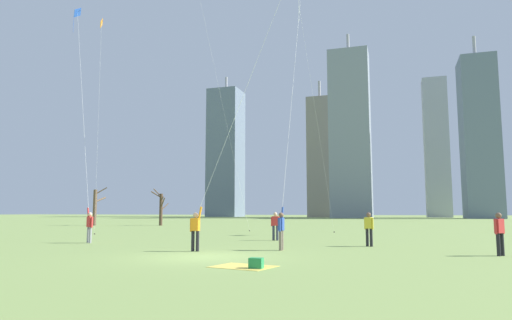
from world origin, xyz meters
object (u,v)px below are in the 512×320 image
at_px(kite_flyer_midfield_left_green, 227,144).
at_px(bystander_watching_nearby, 275,225).
at_px(bare_tree_leftmost, 95,206).
at_px(picnic_spot, 251,265).
at_px(bystander_strolling_midfield, 500,232).
at_px(bare_tree_rightmost, 161,208).
at_px(kite_flyer_midfield_right_white, 288,143).
at_px(bystander_far_off_by_trees, 369,227).
at_px(distant_kite_high_overhead_orange, 101,44).
at_px(kite_flyer_foreground_left_blue, 87,181).

xyz_separation_m(kite_flyer_midfield_left_green, bystander_watching_nearby, (-0.07, 7.92, -3.57)).
bearing_deg(bystander_watching_nearby, bare_tree_leftmost, 143.71).
relative_size(kite_flyer_midfield_left_green, bystander_watching_nearby, 10.71).
bearing_deg(picnic_spot, bystander_strolling_midfield, 38.45).
bearing_deg(kite_flyer_midfield_left_green, bare_tree_rightmost, 123.59).
relative_size(kite_flyer_midfield_right_white, picnic_spot, 8.35).
xyz_separation_m(bystander_far_off_by_trees, bare_tree_rightmost, (-25.83, 25.84, 1.23)).
xyz_separation_m(kite_flyer_midfield_right_white, bystander_watching_nearby, (-1.84, 4.31, -4.08)).
height_order(bystander_far_off_by_trees, bystander_watching_nearby, same).
relative_size(bystander_far_off_by_trees, bare_tree_rightmost, 0.37).
height_order(bystander_strolling_midfield, distant_kite_high_overhead_orange, distant_kite_high_overhead_orange).
bearing_deg(kite_flyer_midfield_right_white, kite_flyer_midfield_left_green, -116.14).
bearing_deg(bystander_watching_nearby, kite_flyer_midfield_left_green, -89.51).
relative_size(kite_flyer_midfield_left_green, picnic_spot, 8.41).
bearing_deg(kite_flyer_midfield_right_white, bare_tree_rightmost, 129.28).
distance_m(kite_flyer_midfield_left_green, bystander_far_off_by_trees, 8.14).
bearing_deg(bystander_strolling_midfield, kite_flyer_foreground_left_blue, 173.00).
relative_size(bare_tree_rightmost, bare_tree_leftmost, 0.96).
bearing_deg(distant_kite_high_overhead_orange, kite_flyer_midfield_right_white, -25.78).
distance_m(kite_flyer_midfield_left_green, distant_kite_high_overhead_orange, 22.42).
height_order(kite_flyer_midfield_right_white, distant_kite_high_overhead_orange, distant_kite_high_overhead_orange).
distance_m(kite_flyer_foreground_left_blue, kite_flyer_midfield_left_green, 11.14).
xyz_separation_m(bystander_strolling_midfield, distant_kite_high_overhead_orange, (-26.08, 10.38, 14.15)).
bearing_deg(bare_tree_leftmost, kite_flyer_midfield_left_green, -45.47).
relative_size(kite_flyer_midfield_right_white, bystander_strolling_midfield, 10.63).
height_order(kite_flyer_midfield_right_white, picnic_spot, kite_flyer_midfield_right_white).
distance_m(distant_kite_high_overhead_orange, picnic_spot, 28.85).
bearing_deg(kite_flyer_midfield_left_green, kite_flyer_midfield_right_white, 63.86).
bearing_deg(kite_flyer_foreground_left_blue, bystander_strolling_midfield, -7.00).
xyz_separation_m(picnic_spot, bare_tree_rightmost, (-22.98, 35.35, 2.04)).
distance_m(kite_flyer_midfield_right_white, distant_kite_high_overhead_orange, 21.83).
bearing_deg(kite_flyer_midfield_right_white, bare_tree_leftmost, 140.18).
distance_m(bystander_far_off_by_trees, bystander_watching_nearby, 6.23).
bearing_deg(picnic_spot, distant_kite_high_overhead_orange, 137.62).
xyz_separation_m(distant_kite_high_overhead_orange, bare_tree_rightmost, (-4.76, 18.73, -12.92)).
xyz_separation_m(kite_flyer_midfield_right_white, picnic_spot, (0.77, -8.20, -4.89)).
bearing_deg(kite_flyer_foreground_left_blue, bare_tree_leftmost, 126.13).
relative_size(distant_kite_high_overhead_orange, bare_tree_leftmost, 3.78).
xyz_separation_m(kite_flyer_foreground_left_blue, bare_tree_leftmost, (-17.65, 24.18, -1.10)).
relative_size(kite_flyer_midfield_right_white, bare_tree_rightmost, 3.91).
bearing_deg(bare_tree_leftmost, picnic_spot, -47.25).
distance_m(kite_flyer_foreground_left_blue, bare_tree_rightmost, 28.48).
bearing_deg(bare_tree_leftmost, bare_tree_rightmost, 17.72).
bearing_deg(bare_tree_rightmost, bare_tree_leftmost, -162.28).
height_order(bystander_watching_nearby, picnic_spot, bystander_watching_nearby).
bearing_deg(kite_flyer_foreground_left_blue, bystander_far_off_by_trees, 2.67).
distance_m(kite_flyer_midfield_right_white, bystander_watching_nearby, 6.21).
height_order(bystander_strolling_midfield, bare_tree_leftmost, bare_tree_leftmost).
bearing_deg(bystander_strolling_midfield, distant_kite_high_overhead_orange, 158.29).
xyz_separation_m(bystander_strolling_midfield, picnic_spot, (-7.86, -6.24, -0.81)).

